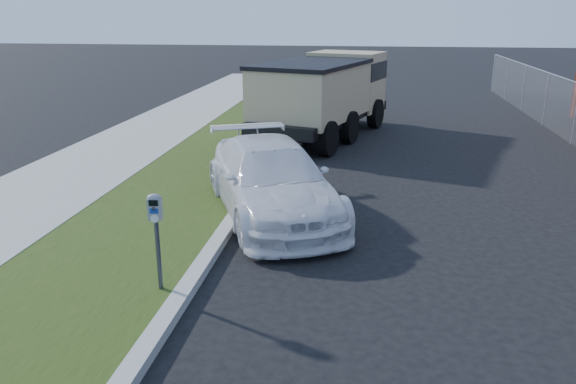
# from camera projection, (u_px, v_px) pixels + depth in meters

# --- Properties ---
(ground) EXTENTS (120.00, 120.00, 0.00)m
(ground) POSITION_uv_depth(u_px,v_px,m) (371.00, 280.00, 8.38)
(ground) COLOR black
(ground) RESTS_ON ground
(streetside) EXTENTS (6.12, 50.00, 0.15)m
(streetside) POSITION_uv_depth(u_px,v_px,m) (85.00, 213.00, 10.99)
(streetside) COLOR gray
(streetside) RESTS_ON ground
(parking_meter) EXTENTS (0.21, 0.15, 1.39)m
(parking_meter) POSITION_uv_depth(u_px,v_px,m) (156.00, 221.00, 7.54)
(parking_meter) COLOR #3F4247
(parking_meter) RESTS_ON ground
(white_wagon) EXTENTS (3.77, 5.27, 1.42)m
(white_wagon) POSITION_uv_depth(u_px,v_px,m) (271.00, 178.00, 10.99)
(white_wagon) COLOR white
(white_wagon) RESTS_ON ground
(dump_truck) EXTENTS (4.17, 6.80, 2.51)m
(dump_truck) POSITION_uv_depth(u_px,v_px,m) (325.00, 91.00, 17.82)
(dump_truck) COLOR black
(dump_truck) RESTS_ON ground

